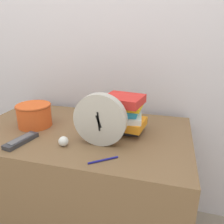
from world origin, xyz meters
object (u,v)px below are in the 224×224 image
Objects in this scene: desk_clock at (100,120)px; tv_remote at (21,141)px; crumpled_paper_ball at (63,141)px; pen at (103,160)px; book_stack at (122,114)px; basket at (34,114)px.

tv_remote is at bearing -166.95° from desk_clock.
desk_clock is 0.19m from crumpled_paper_ball.
tv_remote is 0.42m from pen.
tv_remote is at bearing -149.79° from book_stack.
book_stack is 0.49m from tv_remote.
basket is at bearing 146.56° from crumpled_paper_ball.
tv_remote is 4.02× the size of crumpled_paper_ball.
pen is (-0.01, -0.29, -0.09)m from book_stack.
desk_clock reaches higher than crumpled_paper_ball.
pen is (0.41, -0.05, -0.01)m from tv_remote.
book_stack is 1.44× the size of tv_remote.
desk_clock is 1.34× the size of tv_remote.
tv_remote is at bearing -172.73° from crumpled_paper_ball.
basket reaches higher than tv_remote.
book_stack is at bearing 69.24° from desk_clock.
tv_remote is (0.05, -0.19, -0.06)m from basket.
basket is 0.31m from crumpled_paper_ball.
basket is at bearing 105.52° from tv_remote.
crumpled_paper_ball is at bearing 161.06° from pen.
tv_remote reaches higher than pen.
basket is 4.18× the size of crumpled_paper_ball.
basket is 1.04× the size of tv_remote.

